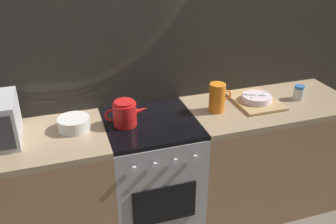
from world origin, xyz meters
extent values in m
cube|color=#A39989|center=(0.00, 0.33, 1.20)|extent=(3.60, 0.05, 2.40)
cube|color=beige|center=(0.00, 0.30, 1.20)|extent=(3.58, 0.01, 2.39)
cube|color=#997251|center=(-0.90, 0.00, 0.43)|extent=(1.20, 0.60, 0.86)
cube|color=#9E8466|center=(-0.90, 0.00, 0.88)|extent=(1.20, 0.60, 0.04)
cube|color=#9E9EA3|center=(0.00, 0.00, 0.43)|extent=(0.60, 0.60, 0.87)
cube|color=black|center=(0.00, 0.00, 0.89)|extent=(0.59, 0.59, 0.03)
cube|color=black|center=(0.00, -0.30, 0.45)|extent=(0.42, 0.01, 0.28)
cylinder|color=#B7B7BC|center=(-0.19, -0.32, 0.78)|extent=(0.04, 0.02, 0.04)
cylinder|color=#B7B7BC|center=(-0.06, -0.32, 0.78)|extent=(0.04, 0.02, 0.04)
cylinder|color=#B7B7BC|center=(0.06, -0.32, 0.78)|extent=(0.04, 0.02, 0.04)
cylinder|color=#B7B7BC|center=(0.19, -0.32, 0.78)|extent=(0.04, 0.02, 0.04)
cube|color=#997251|center=(0.90, 0.00, 0.43)|extent=(1.20, 0.60, 0.86)
cube|color=#9E8466|center=(0.90, 0.00, 0.88)|extent=(1.20, 0.60, 0.04)
cube|color=#333338|center=(-0.86, -0.13, 1.04)|extent=(0.09, 0.01, 0.21)
cylinder|color=red|center=(-0.17, 0.01, 0.98)|extent=(0.15, 0.15, 0.15)
cylinder|color=red|center=(-0.17, 0.01, 1.06)|extent=(0.13, 0.13, 0.02)
cone|color=red|center=(-0.06, 0.01, 0.99)|extent=(0.10, 0.04, 0.05)
torus|color=red|center=(-0.25, 0.01, 0.98)|extent=(0.08, 0.01, 0.08)
cylinder|color=silver|center=(-0.48, 0.05, 0.94)|extent=(0.20, 0.20, 0.08)
cylinder|color=orange|center=(0.47, 0.01, 1.00)|extent=(0.11, 0.11, 0.20)
torus|color=orange|center=(0.54, 0.01, 1.01)|extent=(0.08, 0.01, 0.08)
cube|color=tan|center=(0.80, 0.05, 0.91)|extent=(0.30, 0.40, 0.02)
cylinder|color=silver|center=(0.80, 0.03, 0.93)|extent=(0.22, 0.22, 0.01)
cylinder|color=silver|center=(0.80, 0.03, 0.94)|extent=(0.21, 0.21, 0.01)
cylinder|color=silver|center=(0.80, 0.03, 0.96)|extent=(0.21, 0.21, 0.01)
cylinder|color=silver|center=(0.82, 0.03, 0.97)|extent=(0.16, 0.07, 0.01)
cube|color=silver|center=(0.78, 0.04, 0.97)|extent=(0.16, 0.09, 0.00)
cylinder|color=silver|center=(1.13, 0.00, 0.94)|extent=(0.08, 0.08, 0.08)
cylinder|color=#2D6BAD|center=(1.13, 0.00, 0.99)|extent=(0.07, 0.07, 0.02)
camera|label=1|loc=(-0.54, -2.04, 2.05)|focal=39.32mm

